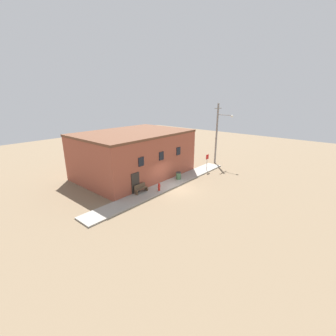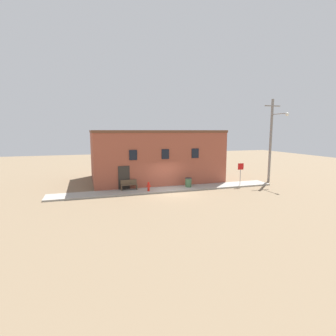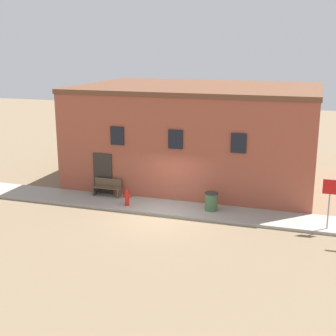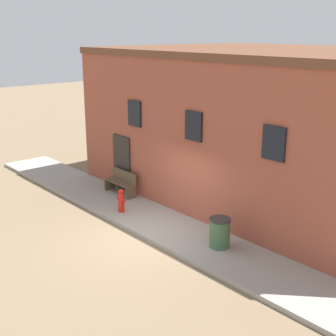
% 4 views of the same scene
% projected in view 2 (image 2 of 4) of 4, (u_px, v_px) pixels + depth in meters
% --- Properties ---
extents(ground_plane, '(80.00, 80.00, 0.00)m').
position_uv_depth(ground_plane, '(171.00, 193.00, 22.48)').
color(ground_plane, '#7A664C').
extents(sidewalk, '(20.29, 2.03, 0.14)m').
position_uv_depth(sidewalk, '(168.00, 189.00, 23.43)').
color(sidewalk, '#9E998E').
rests_on(sidewalk, ground).
extents(brick_building, '(12.83, 9.06, 5.32)m').
position_uv_depth(brick_building, '(153.00, 155.00, 28.25)').
color(brick_building, '#9E4C38').
rests_on(brick_building, ground).
extents(fire_hydrant, '(0.41, 0.20, 0.80)m').
position_uv_depth(fire_hydrant, '(149.00, 186.00, 22.41)').
color(fire_hydrant, red).
rests_on(fire_hydrant, sidewalk).
extents(stop_sign, '(0.60, 0.06, 2.09)m').
position_uv_depth(stop_sign, '(241.00, 170.00, 24.78)').
color(stop_sign, gray).
rests_on(stop_sign, sidewalk).
extents(bench, '(1.42, 0.44, 0.86)m').
position_uv_depth(bench, '(129.00, 185.00, 22.96)').
color(bench, brown).
rests_on(bench, sidewalk).
extents(trash_bin, '(0.60, 0.60, 0.84)m').
position_uv_depth(trash_bin, '(188.00, 182.00, 24.11)').
color(trash_bin, '#426642').
rests_on(trash_bin, sidewalk).
extents(utility_pole, '(1.80, 2.38, 8.41)m').
position_uv_depth(utility_pole, '(272.00, 138.00, 26.54)').
color(utility_pole, gray).
rests_on(utility_pole, ground).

